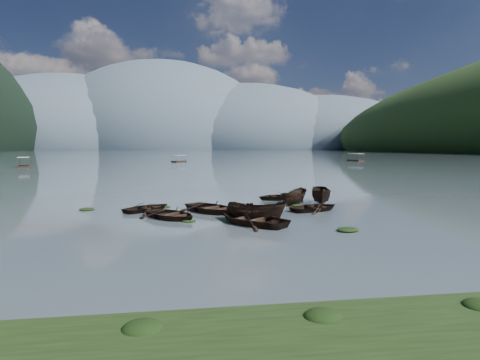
{
  "coord_description": "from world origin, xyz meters",
  "views": [
    {
      "loc": [
        -4.75,
        -21.82,
        4.98
      ],
      "look_at": [
        0.0,
        12.0,
        2.0
      ],
      "focal_mm": 28.0,
      "sensor_mm": 36.0,
      "label": 1
    }
  ],
  "objects": [
    {
      "name": "haze_mtn_c",
      "position": [
        140.0,
        900.0,
        0.0
      ],
      "size": [
        520.0,
        520.0,
        260.0
      ],
      "primitive_type": "ellipsoid",
      "color": "#475666",
      "rests_on": "ground"
    },
    {
      "name": "pontoon_centre",
      "position": [
        -7.69,
        109.36,
        0.0
      ],
      "size": [
        5.44,
        6.0,
        2.21
      ],
      "primitive_type": null,
      "rotation": [
        0.0,
        0.0,
        -0.67
      ],
      "color": "black",
      "rests_on": "ground"
    },
    {
      "name": "pontoon_right",
      "position": [
        57.45,
        110.48,
        0.0
      ],
      "size": [
        4.38,
        7.18,
        2.57
      ],
      "primitive_type": null,
      "rotation": [
        0.0,
        0.0,
        0.25
      ],
      "color": "black",
      "rests_on": "ground"
    },
    {
      "name": "weed_clump_2",
      "position": [
        4.67,
        -0.99,
        0.0
      ],
      "size": [
        1.31,
        1.05,
        0.28
      ],
      "primitive_type": "ellipsoid",
      "color": "black",
      "rests_on": "ground"
    },
    {
      "name": "weed_clump_1",
      "position": [
        -2.09,
        2.66,
        0.0
      ],
      "size": [
        0.87,
        0.7,
        0.19
      ],
      "primitive_type": "ellipsoid",
      "color": "black",
      "rests_on": "ground"
    },
    {
      "name": "weed_clump_7",
      "position": [
        4.42,
        8.65,
        0.0
      ],
      "size": [
        1.08,
        0.86,
        0.23
      ],
      "primitive_type": "ellipsoid",
      "color": "black",
      "rests_on": "ground"
    },
    {
      "name": "rowboat_7",
      "position": [
        4.03,
        12.89,
        0.0
      ],
      "size": [
        4.87,
        3.82,
        0.92
      ],
      "primitive_type": "imported",
      "rotation": [
        0.0,
        0.0,
        4.87
      ],
      "color": "black",
      "rests_on": "ground"
    },
    {
      "name": "haze_mtn_b",
      "position": [
        -60.0,
        900.0,
        0.0
      ],
      "size": [
        520.0,
        520.0,
        340.0
      ],
      "primitive_type": "ellipsoid",
      "color": "#475666",
      "rests_on": "ground"
    },
    {
      "name": "weed_clump_3",
      "position": [
        -0.55,
        10.84,
        0.0
      ],
      "size": [
        0.77,
        0.65,
        0.17
      ],
      "primitive_type": "ellipsoid",
      "color": "black",
      "rests_on": "ground"
    },
    {
      "name": "ground_plane",
      "position": [
        0.0,
        0.0,
        0.0
      ],
      "size": [
        2400.0,
        2400.0,
        0.0
      ],
      "primitive_type": "plane",
      "color": "#4A565C"
    },
    {
      "name": "rowboat_0",
      "position": [
        -5.96,
        4.56,
        0.0
      ],
      "size": [
        5.45,
        5.58,
        0.94
      ],
      "primitive_type": "imported",
      "rotation": [
        0.0,
        0.0,
        0.71
      ],
      "color": "black",
      "rests_on": "ground"
    },
    {
      "name": "weed_clump_0",
      "position": [
        -4.72,
        3.24,
        0.0
      ],
      "size": [
        1.0,
        0.82,
        0.22
      ],
      "primitive_type": "ellipsoid",
      "color": "black",
      "rests_on": "ground"
    },
    {
      "name": "rowboat_4",
      "position": [
        5.24,
        6.34,
        0.0
      ],
      "size": [
        5.08,
        4.4,
        0.88
      ],
      "primitive_type": "imported",
      "rotation": [
        0.0,
        0.0,
        1.95
      ],
      "color": "black",
      "rests_on": "ground"
    },
    {
      "name": "haze_mtn_a",
      "position": [
        -260.0,
        900.0,
        0.0
      ],
      "size": [
        520.0,
        520.0,
        280.0
      ],
      "primitive_type": "ellipsoid",
      "color": "#475666",
      "rests_on": "ground"
    },
    {
      "name": "pontoon_left",
      "position": [
        -46.28,
        80.48,
        0.0
      ],
      "size": [
        4.5,
        6.79,
        2.41
      ],
      "primitive_type": null,
      "rotation": [
        0.0,
        0.0,
        0.33
      ],
      "color": "black",
      "rests_on": "ground"
    },
    {
      "name": "rowboat_2",
      "position": [
        -0.15,
        2.9,
        0.0
      ],
      "size": [
        4.36,
        3.05,
        1.58
      ],
      "primitive_type": "imported",
      "rotation": [
        0.0,
        0.0,
        1.16
      ],
      "color": "black",
      "rests_on": "ground"
    },
    {
      "name": "weed_clump_4",
      "position": [
        4.94,
        7.65,
        0.0
      ],
      "size": [
        1.02,
        0.81,
        0.21
      ],
      "primitive_type": "ellipsoid",
      "color": "black",
      "rests_on": "ground"
    },
    {
      "name": "rowboat_8",
      "position": [
        4.48,
        9.71,
        0.0
      ],
      "size": [
        3.64,
        4.04,
        1.53
      ],
      "primitive_type": "imported",
      "rotation": [
        0.0,
        0.0,
        2.47
      ],
      "color": "black",
      "rests_on": "ground"
    },
    {
      "name": "near_shore",
      "position": [
        0.0,
        -14.0,
        0.0
      ],
      "size": [
        60.0,
        6.0,
        0.5
      ],
      "primitive_type": "cube",
      "color": "black",
      "rests_on": "ground"
    },
    {
      "name": "rowboat_1",
      "position": [
        -7.91,
        8.14,
        0.0
      ],
      "size": [
        4.89,
        4.81,
        0.83
      ],
      "primitive_type": "imported",
      "rotation": [
        0.0,
        0.0,
        2.31
      ],
      "color": "black",
      "rests_on": "ground"
    },
    {
      "name": "rowboat_6",
      "position": [
        -3.0,
        6.76,
        0.0
      ],
      "size": [
        5.87,
        6.18,
        1.04
      ],
      "primitive_type": "imported",
      "rotation": [
        0.0,
        0.0,
        0.63
      ],
      "color": "black",
      "rests_on": "ground"
    },
    {
      "name": "weed_clump_5",
      "position": [
        -12.76,
        9.08,
        0.0
      ],
      "size": [
        1.18,
        0.95,
        0.25
      ],
      "primitive_type": "ellipsoid",
      "color": "black",
      "rests_on": "ground"
    },
    {
      "name": "rowboat_5",
      "position": [
        7.03,
        9.9,
        0.0
      ],
      "size": [
        2.96,
        4.74,
        1.71
      ],
      "primitive_type": "imported",
      "rotation": [
        0.0,
        0.0,
        -0.31
      ],
      "color": "black",
      "rests_on": "ground"
    },
    {
      "name": "haze_mtn_d",
      "position": [
        320.0,
        900.0,
        0.0
      ],
      "size": [
        520.0,
        520.0,
        220.0
      ],
      "primitive_type": "ellipsoid",
      "color": "#475666",
      "rests_on": "ground"
    },
    {
      "name": "weed_clump_6",
      "position": [
        -6.74,
        9.52,
        0.0
      ],
      "size": [
        1.04,
        0.87,
        0.22
      ],
      "primitive_type": "ellipsoid",
      "color": "black",
      "rests_on": "ground"
    },
    {
      "name": "rowboat_3",
      "position": [
        -0.62,
        1.92,
        0.0
      ],
      "size": [
        6.14,
        6.23,
        1.06
      ],
      "primitive_type": "imported",
      "rotation": [
        0.0,
        0.0,
        3.88
      ],
      "color": "black",
      "rests_on": "ground"
    }
  ]
}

